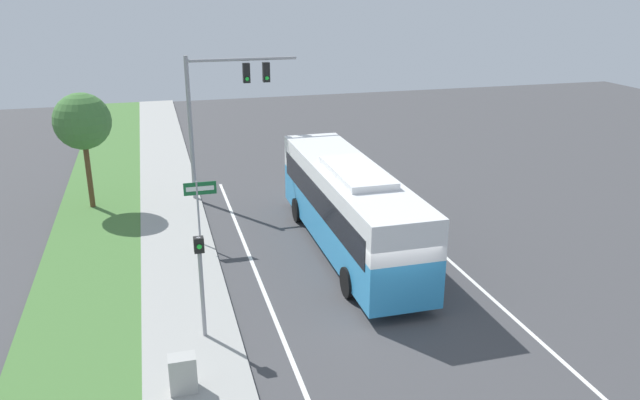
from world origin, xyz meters
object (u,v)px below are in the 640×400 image
Objects in this scene: utility_cabinet at (183,374)px; bus at (349,204)px; pedestrian_signal at (201,271)px; street_sign at (199,200)px; signal_gantry at (221,100)px.

bus is at bearing 47.83° from utility_cabinet.
bus is 3.61× the size of pedestrian_signal.
pedestrian_signal is 1.19× the size of street_sign.
bus is 7.79m from pedestrian_signal.
utility_cabinet is (-1.32, -9.45, -1.30)m from street_sign.
pedestrian_signal is 3.24× the size of utility_cabinet.
utility_cabinet is at bearing -101.16° from signal_gantry.
signal_gantry is 6.54m from street_sign.
pedestrian_signal is (-6.00, -4.96, 0.24)m from bus.
signal_gantry is 2.53× the size of street_sign.
pedestrian_signal is at bearing 73.01° from utility_cabinet.
signal_gantry is 6.86× the size of utility_cabinet.
pedestrian_signal is 6.97m from street_sign.
street_sign is (-1.66, -5.64, -2.87)m from signal_gantry.
pedestrian_signal reaches higher than street_sign.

